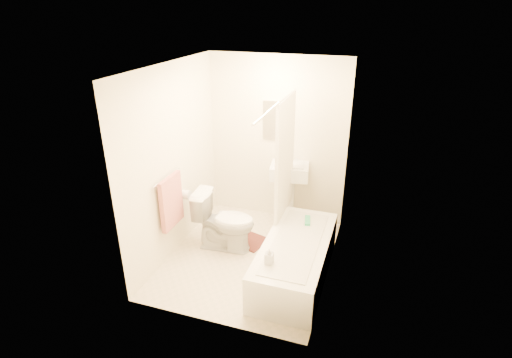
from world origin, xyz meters
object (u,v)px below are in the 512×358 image
(sink, at_px, (289,192))
(soap_bottle, at_px, (269,256))
(bathtub, at_px, (295,259))
(bath_mat, at_px, (247,240))
(toilet, at_px, (225,221))

(sink, bearing_deg, soap_bottle, -92.82)
(bathtub, xyz_separation_m, bath_mat, (-0.81, 0.55, -0.22))
(sink, relative_size, soap_bottle, 5.35)
(sink, height_order, bath_mat, sink)
(bath_mat, bearing_deg, bathtub, -34.01)
(toilet, xyz_separation_m, bathtub, (1.03, -0.31, -0.16))
(toilet, distance_m, bathtub, 1.08)
(bath_mat, distance_m, soap_bottle, 1.34)
(toilet, height_order, bath_mat, toilet)
(sink, distance_m, bathtub, 1.28)
(sink, bearing_deg, bath_mat, -133.34)
(toilet, xyz_separation_m, soap_bottle, (0.84, -0.80, 0.17))
(bathtub, distance_m, soap_bottle, 0.62)
(sink, bearing_deg, toilet, -135.88)
(bath_mat, height_order, soap_bottle, soap_bottle)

